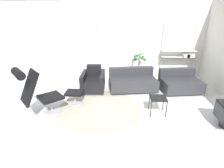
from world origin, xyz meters
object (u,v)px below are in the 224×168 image
Objects in this scene: ottoman at (74,95)px; shelf_unit at (182,55)px; lounge_chair at (35,89)px; side_table at (158,99)px; couch_low at (132,82)px; potted_plant at (139,69)px; armchair_red at (93,82)px; couch_second at (180,83)px.

shelf_unit reaches higher than ottoman.
side_table is at bearing 52.45° from lounge_chair.
side_table is (2.19, -0.36, 0.12)m from ottoman.
couch_low is 1.62m from side_table.
lounge_chair is 1.17× the size of potted_plant.
lounge_chair is 3.94m from potted_plant.
potted_plant reaches higher than ottoman.
lounge_chair is 2.88× the size of side_table.
side_table is 0.21× the size of shelf_unit.
potted_plant is (0.28, 1.09, 0.14)m from couch_low.
potted_plant is (2.62, 2.92, -0.33)m from lounge_chair.
lounge_chair is 2.04m from armchair_red.
ottoman is 4.33m from shelf_unit.
couch_low is 1.53m from couch_second.
potted_plant is at bearing 49.55° from ottoman.
armchair_red reaches higher than side_table.
couch_second is at bearing 19.68° from ottoman.
potted_plant is 0.51× the size of shelf_unit.
lounge_chair is at bearing -136.24° from ottoman.
armchair_red reaches higher than couch_low.
couch_second is at bearing -105.42° from shelf_unit.
side_table is (1.84, -1.36, 0.10)m from armchair_red.
armchair_red is 0.72× the size of couch_second.
couch_second is at bearing 71.30° from lounge_chair.
ottoman is (0.71, 0.68, -0.45)m from lounge_chair.
ottoman is 0.35× the size of couch_second.
side_table is at bearing 140.31° from armchair_red.
lounge_chair is 1.30× the size of armchair_red.
couch_second is 1.68m from potted_plant.
lounge_chair is 4.30m from couch_second.
potted_plant is at bearing -144.48° from armchair_red.
armchair_red is 3.53m from shelf_unit.
armchair_red is 2.29m from side_table.
armchair_red is 0.46× the size of shelf_unit.
side_table is (0.56, -1.52, 0.13)m from couch_low.
shelf_unit reaches higher than side_table.
couch_low is 0.78× the size of shelf_unit.
potted_plant is at bearing 94.34° from lounge_chair.
shelf_unit reaches higher than armchair_red.
lounge_chair is at bearing 54.50° from armchair_red.
ottoman is at bearing 67.24° from armchair_red.
couch_low is 3.76× the size of side_table.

